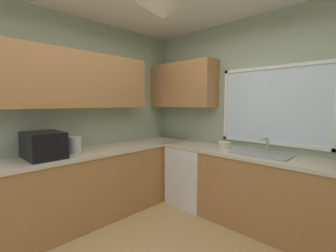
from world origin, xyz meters
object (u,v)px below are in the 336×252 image
dishwasher (193,175)px  bowl (224,145)px  kettle (75,145)px  microwave (44,145)px  sink_assembly (262,153)px

dishwasher → bowl: bearing=3.4°
bowl → kettle: bearing=-126.8°
dishwasher → kettle: size_ratio=4.23×
dishwasher → kettle: 1.72m
microwave → kettle: bearing=86.7°
sink_assembly → bowl: 0.50m
microwave → kettle: size_ratio=2.37×
microwave → bowl: 2.21m
kettle → bowl: 1.91m
sink_assembly → microwave: bearing=-131.5°
bowl → dishwasher: bearing=-176.6°
sink_assembly → bowl: size_ratio=4.08×
kettle → bowl: size_ratio=1.26×
sink_assembly → kettle: bearing=-137.0°
sink_assembly → dishwasher: bearing=-177.9°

